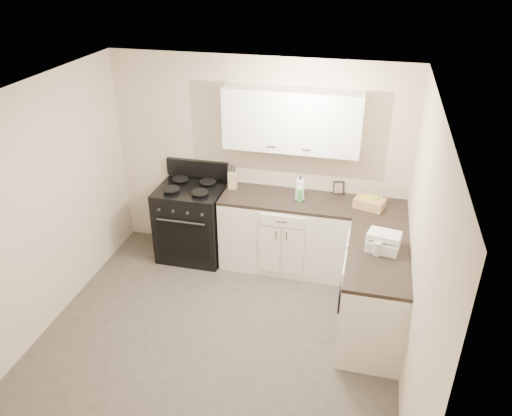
% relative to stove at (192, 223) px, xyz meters
% --- Properties ---
extents(floor, '(3.60, 3.60, 0.00)m').
position_rel_stove_xyz_m(floor, '(0.77, -1.48, -0.46)').
color(floor, '#473F38').
rests_on(floor, ground).
extents(ceiling, '(3.60, 3.60, 0.00)m').
position_rel_stove_xyz_m(ceiling, '(0.77, -1.48, 2.04)').
color(ceiling, white).
rests_on(ceiling, wall_back).
extents(wall_back, '(3.60, 0.00, 3.60)m').
position_rel_stove_xyz_m(wall_back, '(0.77, 0.32, 0.79)').
color(wall_back, beige).
rests_on(wall_back, ground).
extents(wall_right, '(0.00, 3.60, 3.60)m').
position_rel_stove_xyz_m(wall_right, '(2.57, -1.48, 0.79)').
color(wall_right, beige).
rests_on(wall_right, ground).
extents(wall_left, '(0.00, 3.60, 3.60)m').
position_rel_stove_xyz_m(wall_left, '(-1.03, -1.48, 0.79)').
color(wall_left, beige).
rests_on(wall_left, ground).
extents(wall_front, '(3.60, 0.00, 3.60)m').
position_rel_stove_xyz_m(wall_front, '(0.77, -3.28, 0.79)').
color(wall_front, beige).
rests_on(wall_front, ground).
extents(base_cabinets_back, '(1.55, 0.60, 0.90)m').
position_rel_stove_xyz_m(base_cabinets_back, '(1.20, 0.02, -0.01)').
color(base_cabinets_back, white).
rests_on(base_cabinets_back, floor).
extents(base_cabinets_right, '(0.60, 1.90, 0.90)m').
position_rel_stove_xyz_m(base_cabinets_right, '(2.27, -0.63, -0.01)').
color(base_cabinets_right, white).
rests_on(base_cabinets_right, floor).
extents(countertop_back, '(1.55, 0.60, 0.04)m').
position_rel_stove_xyz_m(countertop_back, '(1.20, 0.02, 0.46)').
color(countertop_back, black).
rests_on(countertop_back, base_cabinets_back).
extents(countertop_right, '(0.60, 1.90, 0.04)m').
position_rel_stove_xyz_m(countertop_right, '(2.27, -0.63, 0.46)').
color(countertop_right, black).
rests_on(countertop_right, base_cabinets_right).
extents(upper_cabinets, '(1.55, 0.30, 0.70)m').
position_rel_stove_xyz_m(upper_cabinets, '(1.20, 0.18, 1.38)').
color(upper_cabinets, white).
rests_on(upper_cabinets, wall_back).
extents(stove, '(0.80, 0.69, 0.97)m').
position_rel_stove_xyz_m(stove, '(0.00, 0.00, 0.00)').
color(stove, black).
rests_on(stove, floor).
extents(knife_block, '(0.10, 0.09, 0.22)m').
position_rel_stove_xyz_m(knife_block, '(0.50, 0.14, 0.59)').
color(knife_block, '#D4B382').
rests_on(knife_block, countertop_back).
extents(paper_towel, '(0.12, 0.12, 0.25)m').
position_rel_stove_xyz_m(paper_towel, '(1.34, 0.03, 0.60)').
color(paper_towel, white).
rests_on(paper_towel, countertop_back).
extents(soap_bottle, '(0.06, 0.06, 0.16)m').
position_rel_stove_xyz_m(soap_bottle, '(1.35, -0.03, 0.56)').
color(soap_bottle, green).
rests_on(soap_bottle, countertop_back).
extents(picture_frame, '(0.13, 0.06, 0.16)m').
position_rel_stove_xyz_m(picture_frame, '(1.77, 0.28, 0.56)').
color(picture_frame, black).
rests_on(picture_frame, countertop_back).
extents(wicker_basket, '(0.37, 0.30, 0.11)m').
position_rel_stove_xyz_m(wicker_basket, '(2.14, 0.02, 0.53)').
color(wicker_basket, tan).
rests_on(wicker_basket, countertop_right).
extents(countertop_grill, '(0.35, 0.34, 0.11)m').
position_rel_stove_xyz_m(countertop_grill, '(2.31, -0.82, 0.54)').
color(countertop_grill, white).
rests_on(countertop_grill, countertop_right).
extents(glass_jar, '(0.10, 0.10, 0.14)m').
position_rel_stove_xyz_m(glass_jar, '(2.25, -0.94, 0.55)').
color(glass_jar, silver).
rests_on(glass_jar, countertop_right).
extents(oven_mitt_near, '(0.02, 0.14, 0.24)m').
position_rel_stove_xyz_m(oven_mitt_near, '(1.95, -1.15, 0.04)').
color(oven_mitt_near, black).
rests_on(oven_mitt_near, base_cabinets_right).
extents(oven_mitt_far, '(0.02, 0.13, 0.23)m').
position_rel_stove_xyz_m(oven_mitt_far, '(1.95, -1.00, 0.04)').
color(oven_mitt_far, black).
rests_on(oven_mitt_far, base_cabinets_right).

